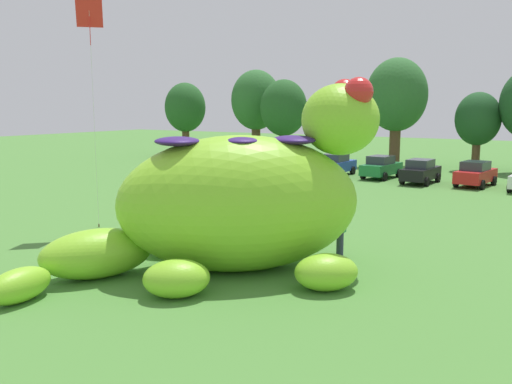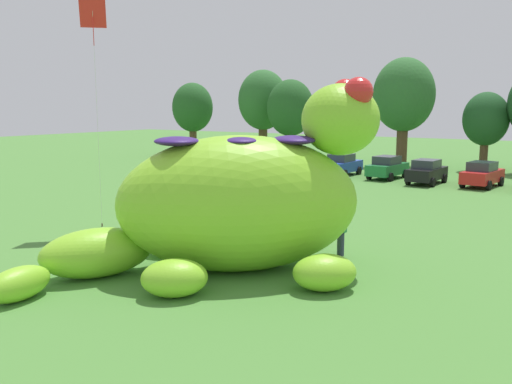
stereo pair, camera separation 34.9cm
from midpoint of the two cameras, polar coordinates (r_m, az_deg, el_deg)
ground_plane at (r=18.26m, az=-6.15°, el=-8.38°), size 160.00×160.00×0.00m
giant_inflatable_creature at (r=17.97m, az=-2.29°, el=-1.00°), size 9.49×11.38×6.35m
car_silver at (r=44.85m, az=4.35°, el=3.11°), size 2.18×4.22×1.72m
car_blue at (r=43.47m, az=8.10°, el=2.85°), size 2.06×4.16×1.72m
car_green at (r=42.27m, az=12.69°, el=2.55°), size 2.23×4.24×1.72m
car_black at (r=40.20m, az=16.54°, el=2.08°), size 2.09×4.18×1.72m
car_red at (r=39.96m, az=21.68°, el=1.77°), size 2.33×4.28×1.72m
tree_far_left at (r=61.36m, az=-7.56°, el=8.68°), size 4.47×4.47×7.94m
tree_left at (r=57.19m, az=-0.18°, el=9.50°), size 5.13×5.13×9.10m
tree_mid_left at (r=52.63m, az=2.71°, el=8.69°), size 4.46×4.46×7.91m
tree_centre_left at (r=51.27m, az=14.26°, el=9.72°), size 5.45×5.45×9.68m
tree_centre at (r=49.65m, az=21.94°, el=7.03°), size 3.70×3.70×6.58m
spectator_near_inflatable at (r=20.25m, az=8.28°, el=-4.19°), size 0.38×0.26×1.71m
tethered_flying_kite at (r=25.54m, az=-17.39°, el=17.34°), size 1.13×1.13×10.22m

